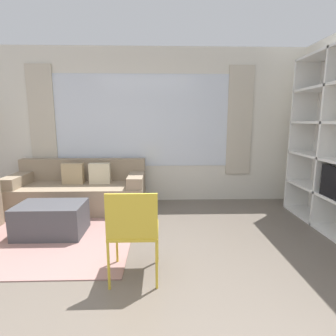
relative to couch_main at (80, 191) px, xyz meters
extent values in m
plane|color=#665B51|center=(1.03, -2.57, -0.30)|extent=(16.00, 16.00, 0.00)
cube|color=silver|center=(1.03, 0.48, 1.05)|extent=(6.89, 0.07, 2.70)
cube|color=silver|center=(1.03, 0.44, 1.15)|extent=(3.13, 0.01, 1.60)
cube|color=beige|center=(-0.71, 0.43, 1.15)|extent=(0.44, 0.03, 1.90)
cube|color=beige|center=(2.76, 0.43, 1.15)|extent=(0.44, 0.03, 1.90)
cube|color=gray|center=(-0.46, -0.95, -0.29)|extent=(2.89, 2.21, 0.01)
cube|color=white|center=(3.66, -0.83, 0.90)|extent=(0.42, 0.04, 2.39)
cube|color=white|center=(3.66, -0.04, 0.90)|extent=(0.42, 0.04, 2.39)
cube|color=gray|center=(0.00, -0.05, -0.09)|extent=(2.15, 0.87, 0.43)
cube|color=gray|center=(0.00, 0.30, 0.32)|extent=(2.15, 0.18, 0.38)
cube|color=gray|center=(-0.96, -0.05, 0.21)|extent=(0.24, 0.81, 0.17)
cube|color=gray|center=(0.95, -0.05, 0.21)|extent=(0.24, 0.81, 0.17)
cube|color=beige|center=(0.34, 0.02, 0.30)|extent=(0.34, 0.13, 0.34)
cube|color=tan|center=(-0.10, 0.02, 0.30)|extent=(0.34, 0.12, 0.34)
cube|color=#47474C|center=(-0.06, -1.03, -0.09)|extent=(0.83, 0.54, 0.41)
cylinder|color=gold|center=(1.31, -1.74, -0.08)|extent=(0.02, 0.02, 0.44)
cylinder|color=gold|center=(0.89, -1.74, -0.08)|extent=(0.02, 0.02, 0.44)
cylinder|color=gold|center=(1.31, -2.18, -0.08)|extent=(0.02, 0.02, 0.44)
cylinder|color=gold|center=(0.89, -2.18, -0.08)|extent=(0.02, 0.02, 0.44)
cube|color=gold|center=(1.10, -1.96, 0.15)|extent=(0.44, 0.46, 0.02)
cube|color=gold|center=(1.10, -2.17, 0.36)|extent=(0.44, 0.02, 0.40)
camera|label=1|loc=(1.35, -4.26, 1.16)|focal=28.00mm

